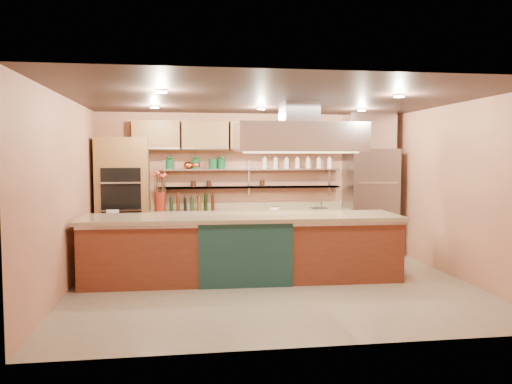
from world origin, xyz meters
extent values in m
cube|color=gray|center=(0.00, 0.00, -0.01)|extent=(6.00, 5.00, 0.02)
cube|color=black|center=(0.00, 0.00, 2.80)|extent=(6.00, 5.00, 0.02)
cube|color=#AD7052|center=(0.00, 2.50, 1.40)|extent=(6.00, 0.04, 2.80)
cube|color=#AD7052|center=(0.00, -2.50, 1.40)|extent=(6.00, 0.04, 2.80)
cube|color=#AD7052|center=(-3.00, 0.00, 1.40)|extent=(0.04, 5.00, 2.80)
cube|color=#AD7052|center=(3.00, 0.00, 1.40)|extent=(0.04, 5.00, 2.80)
cube|color=brown|center=(-2.45, 2.18, 1.15)|extent=(0.95, 0.64, 2.30)
cube|color=gray|center=(2.35, 2.14, 1.05)|extent=(0.95, 0.72, 2.10)
cube|color=tan|center=(-0.05, 2.20, 0.47)|extent=(3.84, 0.64, 0.93)
cube|color=#B7B9BE|center=(-0.05, 2.37, 1.35)|extent=(3.60, 0.26, 0.03)
cube|color=#B7B9BE|center=(-0.05, 2.37, 1.70)|extent=(3.60, 0.26, 0.03)
cube|color=brown|center=(0.00, 2.32, 2.35)|extent=(4.60, 0.36, 0.55)
cube|color=#B7B9BE|center=(0.49, 0.42, 2.25)|extent=(2.00, 1.00, 0.45)
cube|color=#FFE5A5|center=(0.00, 0.20, 2.77)|extent=(4.00, 2.80, 0.02)
cube|color=brown|center=(-0.41, 0.42, 0.51)|extent=(4.92, 1.20, 1.02)
cylinder|color=maroon|center=(-1.78, 2.15, 1.11)|extent=(0.26, 0.26, 0.35)
cube|color=black|center=(-1.18, 2.15, 1.07)|extent=(0.93, 0.60, 0.29)
cube|color=silver|center=(0.40, 2.15, 0.98)|extent=(0.18, 0.15, 0.09)
cylinder|color=white|center=(1.37, 2.25, 1.05)|extent=(0.04, 0.04, 0.23)
ellipsoid|color=#D05D30|center=(-1.24, 2.37, 1.78)|extent=(0.20, 0.20, 0.14)
cylinder|color=#0F4823|center=(-0.77, 2.37, 1.81)|extent=(0.19, 0.19, 0.19)
camera|label=1|loc=(-1.32, -7.34, 1.94)|focal=35.00mm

